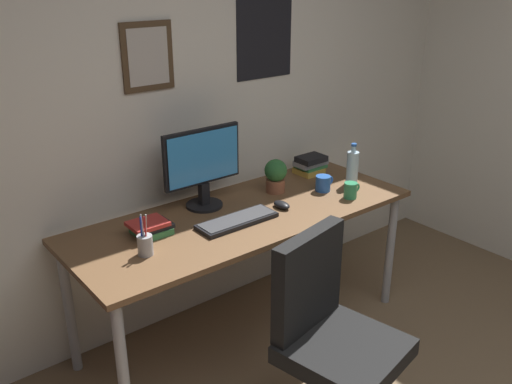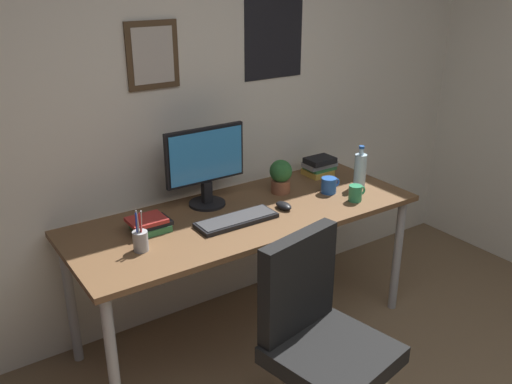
# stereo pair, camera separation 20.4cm
# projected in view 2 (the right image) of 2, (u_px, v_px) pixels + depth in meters

# --- Properties ---
(wall_back) EXTENTS (4.40, 0.10, 2.60)m
(wall_back) POSITION_uv_depth(u_px,v_px,m) (187.00, 98.00, 3.02)
(wall_back) COLOR silver
(wall_back) RESTS_ON ground_plane
(desk) EXTENTS (1.89, 0.73, 0.76)m
(desk) POSITION_uv_depth(u_px,v_px,m) (246.00, 224.00, 2.96)
(desk) COLOR brown
(desk) RESTS_ON ground_plane
(office_chair) EXTENTS (0.58, 0.57, 0.95)m
(office_chair) POSITION_uv_depth(u_px,v_px,m) (318.00, 334.00, 2.34)
(office_chair) COLOR black
(office_chair) RESTS_ON ground_plane
(monitor) EXTENTS (0.46, 0.20, 0.43)m
(monitor) POSITION_uv_depth(u_px,v_px,m) (206.00, 163.00, 2.94)
(monitor) COLOR black
(monitor) RESTS_ON desk
(keyboard) EXTENTS (0.43, 0.15, 0.03)m
(keyboard) POSITION_uv_depth(u_px,v_px,m) (237.00, 220.00, 2.82)
(keyboard) COLOR black
(keyboard) RESTS_ON desk
(computer_mouse) EXTENTS (0.06, 0.11, 0.04)m
(computer_mouse) POSITION_uv_depth(u_px,v_px,m) (284.00, 206.00, 2.97)
(computer_mouse) COLOR black
(computer_mouse) RESTS_ON desk
(water_bottle) EXTENTS (0.07, 0.07, 0.25)m
(water_bottle) POSITION_uv_depth(u_px,v_px,m) (360.00, 170.00, 3.24)
(water_bottle) COLOR silver
(water_bottle) RESTS_ON desk
(coffee_mug_near) EXTENTS (0.12, 0.09, 0.09)m
(coffee_mug_near) POSITION_uv_depth(u_px,v_px,m) (329.00, 185.00, 3.18)
(coffee_mug_near) COLOR #2659B2
(coffee_mug_near) RESTS_ON desk
(coffee_mug_far) EXTENTS (0.11, 0.07, 0.09)m
(coffee_mug_far) POSITION_uv_depth(u_px,v_px,m) (356.00, 193.00, 3.07)
(coffee_mug_far) COLOR #2D8C59
(coffee_mug_far) RESTS_ON desk
(potted_plant) EXTENTS (0.13, 0.13, 0.20)m
(potted_plant) POSITION_uv_depth(u_px,v_px,m) (281.00, 175.00, 3.16)
(potted_plant) COLOR brown
(potted_plant) RESTS_ON desk
(pen_cup) EXTENTS (0.07, 0.07, 0.20)m
(pen_cup) POSITION_uv_depth(u_px,v_px,m) (140.00, 240.00, 2.52)
(pen_cup) COLOR #9EA0A5
(pen_cup) RESTS_ON desk
(book_stack_left) EXTENTS (0.20, 0.16, 0.07)m
(book_stack_left) POSITION_uv_depth(u_px,v_px,m) (150.00, 224.00, 2.72)
(book_stack_left) COLOR #33723F
(book_stack_left) RESTS_ON desk
(book_stack_right) EXTENTS (0.20, 0.16, 0.12)m
(book_stack_right) POSITION_uv_depth(u_px,v_px,m) (319.00, 166.00, 3.44)
(book_stack_right) COLOR gold
(book_stack_right) RESTS_ON desk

